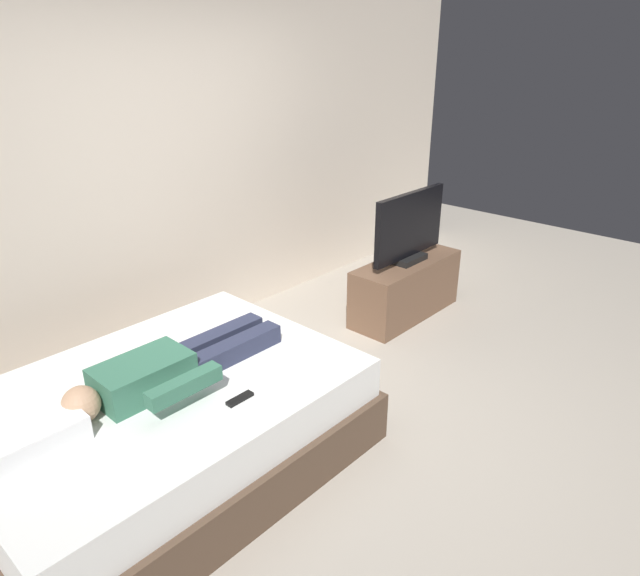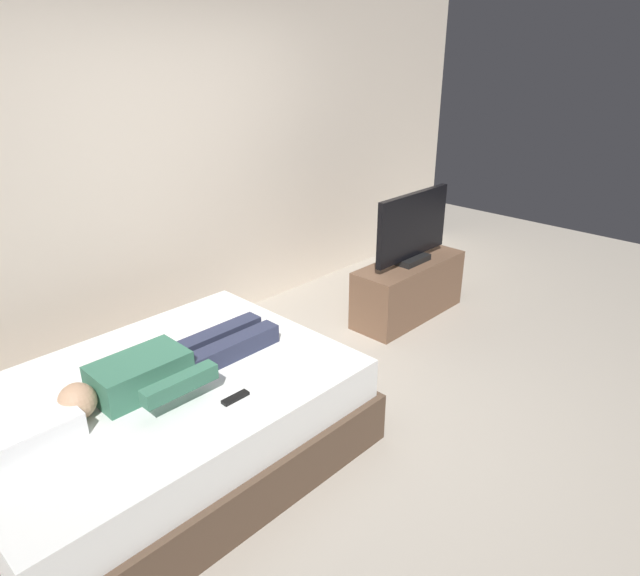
{
  "view_description": "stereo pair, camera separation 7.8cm",
  "coord_description": "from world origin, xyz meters",
  "px_view_note": "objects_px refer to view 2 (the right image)",
  "views": [
    {
      "loc": [
        -2.27,
        -1.82,
        2.19
      ],
      "look_at": [
        0.28,
        0.53,
        0.69
      ],
      "focal_mm": 31.81,
      "sensor_mm": 36.0,
      "label": 1
    },
    {
      "loc": [
        -2.22,
        -1.87,
        2.19
      ],
      "look_at": [
        0.28,
        0.53,
        0.69
      ],
      "focal_mm": 31.81,
      "sensor_mm": 36.0,
      "label": 2
    }
  ],
  "objects_px": {
    "bed": "(164,424)",
    "remote": "(235,398)",
    "person": "(164,367)",
    "tv": "(412,229)",
    "pillow": "(18,432)",
    "tv_stand": "(408,289)"
  },
  "relations": [
    {
      "from": "bed",
      "to": "remote",
      "type": "relative_size",
      "value": 13.62
    },
    {
      "from": "person",
      "to": "remote",
      "type": "height_order",
      "value": "person"
    },
    {
      "from": "remote",
      "to": "tv",
      "type": "relative_size",
      "value": 0.17
    },
    {
      "from": "pillow",
      "to": "tv",
      "type": "xyz_separation_m",
      "value": [
        3.19,
        0.14,
        0.18
      ]
    },
    {
      "from": "bed",
      "to": "remote",
      "type": "distance_m",
      "value": 0.55
    },
    {
      "from": "remote",
      "to": "tv",
      "type": "xyz_separation_m",
      "value": [
        2.31,
        0.57,
        0.24
      ]
    },
    {
      "from": "person",
      "to": "remote",
      "type": "xyz_separation_m",
      "value": [
        0.15,
        -0.4,
        -0.07
      ]
    },
    {
      "from": "tv_stand",
      "to": "person",
      "type": "bearing_deg",
      "value": -176.14
    },
    {
      "from": "person",
      "to": "pillow",
      "type": "bearing_deg",
      "value": 178.04
    },
    {
      "from": "tv_stand",
      "to": "tv",
      "type": "height_order",
      "value": "tv"
    },
    {
      "from": "pillow",
      "to": "person",
      "type": "xyz_separation_m",
      "value": [
        0.73,
        -0.03,
        0.02
      ]
    },
    {
      "from": "person",
      "to": "remote",
      "type": "bearing_deg",
      "value": -69.53
    },
    {
      "from": "bed",
      "to": "person",
      "type": "distance_m",
      "value": 0.36
    },
    {
      "from": "remote",
      "to": "tv_stand",
      "type": "height_order",
      "value": "remote"
    },
    {
      "from": "remote",
      "to": "tv_stand",
      "type": "distance_m",
      "value": 2.4
    },
    {
      "from": "bed",
      "to": "pillow",
      "type": "distance_m",
      "value": 0.78
    },
    {
      "from": "person",
      "to": "tv",
      "type": "xyz_separation_m",
      "value": [
        2.46,
        0.17,
        0.16
      ]
    },
    {
      "from": "tv",
      "to": "pillow",
      "type": "bearing_deg",
      "value": -177.47
    },
    {
      "from": "bed",
      "to": "tv_stand",
      "type": "height_order",
      "value": "bed"
    },
    {
      "from": "remote",
      "to": "tv_stand",
      "type": "bearing_deg",
      "value": 13.89
    },
    {
      "from": "remote",
      "to": "pillow",
      "type": "bearing_deg",
      "value": 154.01
    },
    {
      "from": "person",
      "to": "tv_stand",
      "type": "height_order",
      "value": "person"
    }
  ]
}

